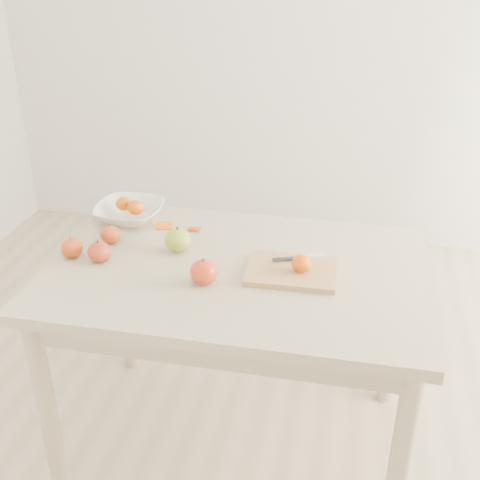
# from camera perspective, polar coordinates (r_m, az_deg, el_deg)

# --- Properties ---
(ground) EXTENTS (3.50, 3.50, 0.00)m
(ground) POSITION_cam_1_polar(r_m,az_deg,el_deg) (2.38, -0.26, -18.37)
(ground) COLOR #C6B293
(ground) RESTS_ON ground
(table) EXTENTS (1.20, 0.80, 0.75)m
(table) POSITION_cam_1_polar(r_m,az_deg,el_deg) (1.96, -0.30, -5.04)
(table) COLOR #C0B291
(table) RESTS_ON ground
(cutting_board) EXTENTS (0.28, 0.21, 0.02)m
(cutting_board) POSITION_cam_1_polar(r_m,az_deg,el_deg) (1.88, 4.90, -2.96)
(cutting_board) COLOR tan
(cutting_board) RESTS_ON table
(board_tangerine) EXTENTS (0.06, 0.06, 0.05)m
(board_tangerine) POSITION_cam_1_polar(r_m,az_deg,el_deg) (1.85, 5.83, -2.24)
(board_tangerine) COLOR #D24707
(board_tangerine) RESTS_ON cutting_board
(fruit_bowl) EXTENTS (0.24, 0.24, 0.06)m
(fruit_bowl) POSITION_cam_1_polar(r_m,az_deg,el_deg) (2.24, -10.41, 2.61)
(fruit_bowl) COLOR white
(fruit_bowl) RESTS_ON table
(bowl_tangerine_near) EXTENTS (0.06, 0.06, 0.05)m
(bowl_tangerine_near) POSITION_cam_1_polar(r_m,az_deg,el_deg) (2.25, -10.97, 3.40)
(bowl_tangerine_near) COLOR #E15F07
(bowl_tangerine_near) RESTS_ON fruit_bowl
(bowl_tangerine_far) EXTENTS (0.06, 0.06, 0.05)m
(bowl_tangerine_far) POSITION_cam_1_polar(r_m,az_deg,el_deg) (2.21, -9.89, 3.05)
(bowl_tangerine_far) COLOR #E15907
(bowl_tangerine_far) RESTS_ON fruit_bowl
(orange_peel_a) EXTENTS (0.07, 0.06, 0.01)m
(orange_peel_a) POSITION_cam_1_polar(r_m,az_deg,el_deg) (2.17, -7.18, 1.24)
(orange_peel_a) COLOR #DA5F0F
(orange_peel_a) RESTS_ON table
(orange_peel_b) EXTENTS (0.05, 0.04, 0.01)m
(orange_peel_b) POSITION_cam_1_polar(r_m,az_deg,el_deg) (2.15, -4.33, 1.03)
(orange_peel_b) COLOR #D54C0F
(orange_peel_b) RESTS_ON table
(paring_knife) EXTENTS (0.17, 0.07, 0.01)m
(paring_knife) POSITION_cam_1_polar(r_m,az_deg,el_deg) (1.93, 6.56, -1.64)
(paring_knife) COLOR silver
(paring_knife) RESTS_ON cutting_board
(apple_green) EXTENTS (0.09, 0.09, 0.08)m
(apple_green) POSITION_cam_1_polar(r_m,az_deg,el_deg) (2.00, -5.91, 0.00)
(apple_green) COLOR #678D14
(apple_green) RESTS_ON table
(apple_red_d) EXTENTS (0.07, 0.07, 0.06)m
(apple_red_d) POSITION_cam_1_polar(r_m,az_deg,el_deg) (2.03, -15.66, -0.71)
(apple_red_d) COLOR maroon
(apple_red_d) RESTS_ON table
(apple_red_b) EXTENTS (0.07, 0.07, 0.07)m
(apple_red_b) POSITION_cam_1_polar(r_m,az_deg,el_deg) (1.98, -13.22, -1.11)
(apple_red_b) COLOR #8F1504
(apple_red_b) RESTS_ON table
(apple_red_a) EXTENTS (0.07, 0.07, 0.06)m
(apple_red_a) POSITION_cam_1_polar(r_m,az_deg,el_deg) (2.09, -12.21, 0.52)
(apple_red_a) COLOR #96120A
(apple_red_a) RESTS_ON table
(apple_red_c) EXTENTS (0.08, 0.08, 0.08)m
(apple_red_c) POSITION_cam_1_polar(r_m,az_deg,el_deg) (1.81, -3.48, -3.03)
(apple_red_c) COLOR #A21814
(apple_red_c) RESTS_ON table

